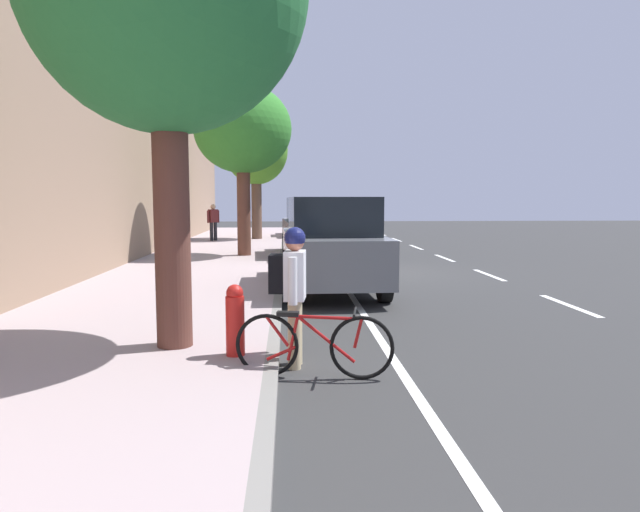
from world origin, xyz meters
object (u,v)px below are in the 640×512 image
bicycle_at_curb (314,344)px  street_tree_mid_block (243,130)px  street_tree_near_cyclist (256,151)px  parked_sedan_white_nearest (303,223)px  parked_suv_black_second (315,227)px  fire_hydrant (235,320)px  parked_suv_grey_mid (331,243)px  cyclist_with_backpack (292,283)px  pedestrian_on_phone (213,220)px

bicycle_at_curb → street_tree_mid_block: size_ratio=0.32×
bicycle_at_curb → street_tree_near_cyclist: 20.51m
street_tree_mid_block → parked_sedan_white_nearest: bearing=-102.5°
parked_sedan_white_nearest → parked_suv_black_second: 9.74m
street_tree_mid_block → fire_hydrant: street_tree_mid_block is taller
parked_suv_grey_mid → street_tree_near_cyclist: (2.32, -14.16, 3.05)m
street_tree_mid_block → parked_suv_black_second: bearing=-178.3°
parked_suv_black_second → street_tree_near_cyclist: bearing=-73.1°
parked_sedan_white_nearest → cyclist_with_backpack: 21.85m
parked_sedan_white_nearest → parked_suv_black_second: size_ratio=0.93×
parked_sedan_white_nearest → cyclist_with_backpack: bearing=88.1°
street_tree_near_cyclist → parked_suv_grey_mid: bearing=99.3°
parked_suv_grey_mid → street_tree_mid_block: (2.32, -6.54, 3.09)m
parked_suv_grey_mid → fire_hydrant: bearing=74.3°
parked_suv_black_second → fire_hydrant: size_ratio=5.72×
street_tree_near_cyclist → pedestrian_on_phone: bearing=30.8°
parked_suv_grey_mid → cyclist_with_backpack: 5.56m
cyclist_with_backpack → pedestrian_on_phone: pedestrian_on_phone is taller
bicycle_at_curb → street_tree_near_cyclist: street_tree_near_cyclist is taller
parked_suv_grey_mid → pedestrian_on_phone: parked_suv_grey_mid is taller
street_tree_mid_block → pedestrian_on_phone: street_tree_mid_block is taller
cyclist_with_backpack → fire_hydrant: bearing=-5.6°
cyclist_with_backpack → street_tree_mid_block: 12.52m
bicycle_at_curb → street_tree_mid_block: (1.69, -12.48, 3.74)m
parked_suv_black_second → fire_hydrant: 12.14m
parked_suv_black_second → fire_hydrant: (1.50, 12.03, -0.47)m
parked_suv_black_second → bicycle_at_curb: parked_suv_black_second is taller
pedestrian_on_phone → parked_suv_grey_mid: bearing=107.6°
parked_suv_grey_mid → street_tree_near_cyclist: street_tree_near_cyclist is taller
street_tree_near_cyclist → parked_sedan_white_nearest: bearing=-134.9°
parked_suv_grey_mid → street_tree_near_cyclist: size_ratio=0.86×
parked_sedan_white_nearest → cyclist_with_backpack: size_ratio=2.73×
parked_sedan_white_nearest → bicycle_at_curb: bearing=88.8°
bicycle_at_curb → street_tree_mid_block: street_tree_mid_block is taller
street_tree_mid_block → pedestrian_on_phone: (1.83, -6.53, -3.10)m
parked_suv_grey_mid → pedestrian_on_phone: (4.14, -13.07, -0.01)m
parked_suv_black_second → cyclist_with_backpack: 12.13m
pedestrian_on_phone → fire_hydrant: size_ratio=1.89×
bicycle_at_curb → pedestrian_on_phone: pedestrian_on_phone is taller
parked_suv_grey_mid → street_tree_near_cyclist: bearing=-80.7°
parked_suv_black_second → fire_hydrant: bearing=82.9°
parked_suv_grey_mid → fire_hydrant: parked_suv_grey_mid is taller
parked_suv_black_second → pedestrian_on_phone: bearing=-57.5°
parked_suv_grey_mid → bicycle_at_curb: parked_suv_grey_mid is taller
street_tree_near_cyclist → pedestrian_on_phone: size_ratio=3.51×
bicycle_at_curb → street_tree_near_cyclist: (1.69, -20.10, 3.70)m
parked_suv_grey_mid → street_tree_near_cyclist: 14.66m
parked_sedan_white_nearest → cyclist_with_backpack: cyclist_with_backpack is taller
cyclist_with_backpack → pedestrian_on_phone: bearing=-80.0°
parked_sedan_white_nearest → fire_hydrant: (1.38, 21.77, -0.20)m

